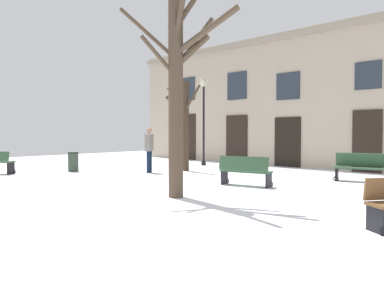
# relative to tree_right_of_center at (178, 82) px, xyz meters

# --- Properties ---
(ground_plane) EXTENTS (31.50, 31.50, 0.00)m
(ground_plane) POSITION_rel_tree_right_of_center_xyz_m (-1.82, 0.80, -2.83)
(ground_plane) COLOR white
(building_facade) EXTENTS (19.69, 0.60, 6.18)m
(building_facade) POSITION_rel_tree_right_of_center_xyz_m (-1.83, 9.12, 0.30)
(building_facade) COLOR tan
(building_facade) RESTS_ON ground
(tree_right_of_center) EXTENTS (2.70, 1.68, 5.61)m
(tree_right_of_center) POSITION_rel_tree_right_of_center_xyz_m (0.00, 0.00, 0.00)
(tree_right_of_center) COLOR #4C3D2D
(tree_right_of_center) RESTS_ON ground
(tree_left_of_center) EXTENTS (2.14, 0.42, 3.66)m
(tree_left_of_center) POSITION_rel_tree_right_of_center_xyz_m (-4.15, 4.50, -0.85)
(tree_left_of_center) COLOR #382B1E
(tree_left_of_center) RESTS_ON ground
(streetlamp) EXTENTS (0.30, 0.30, 4.18)m
(streetlamp) POSITION_rel_tree_right_of_center_xyz_m (-5.23, 6.85, -0.29)
(streetlamp) COLOR black
(streetlamp) RESTS_ON ground
(litter_bin) EXTENTS (0.44, 0.44, 0.78)m
(litter_bin) POSITION_rel_tree_right_of_center_xyz_m (-7.26, 1.19, -2.44)
(litter_bin) COLOR #2D3D2D
(litter_bin) RESTS_ON ground
(bench_near_lamp) EXTENTS (1.62, 0.81, 0.90)m
(bench_near_lamp) POSITION_rel_tree_right_of_center_xyz_m (0.11, 2.68, -2.38)
(bench_near_lamp) COLOR #2D4C33
(bench_near_lamp) RESTS_ON ground
(bench_near_center_tree) EXTENTS (1.97, 0.98, 0.92)m
(bench_near_center_tree) POSITION_rel_tree_right_of_center_xyz_m (2.44, 6.06, -2.36)
(bench_near_center_tree) COLOR #2D4C33
(bench_near_center_tree) RESTS_ON ground
(person_crossing_plaza) EXTENTS (0.37, 0.44, 1.78)m
(person_crossing_plaza) POSITION_rel_tree_right_of_center_xyz_m (-4.69, 3.02, -1.84)
(person_crossing_plaza) COLOR black
(person_crossing_plaza) RESTS_ON ground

